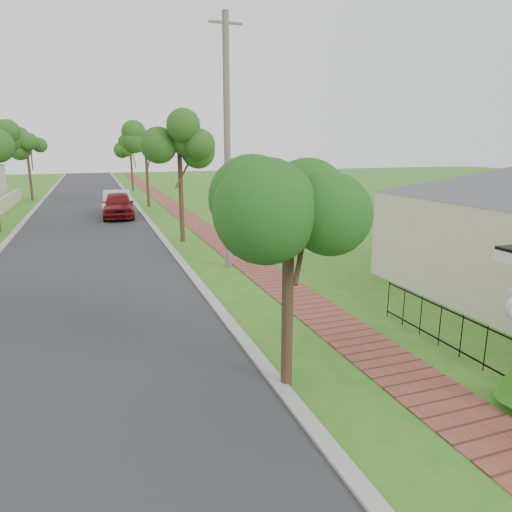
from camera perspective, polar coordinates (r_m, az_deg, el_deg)
ground at (r=7.87m, az=2.67°, el=-21.84°), size 160.00×160.00×0.00m
road at (r=26.33m, az=-20.45°, el=2.73°), size 7.00×120.00×0.02m
kerb_right at (r=26.51m, az=-12.55°, el=3.33°), size 0.30×120.00×0.10m
kerb_left at (r=26.65m, az=-28.30°, el=2.08°), size 0.30×120.00×0.10m
sidewalk at (r=26.94m, az=-7.05°, el=3.71°), size 1.50×120.00×0.03m
street_trees at (r=32.77m, az=-20.82°, el=12.66°), size 10.70×37.65×5.89m
parked_car_red at (r=31.23m, az=-16.84°, el=6.11°), size 2.21×4.93×1.65m
parked_car_white at (r=32.46m, az=-16.96°, el=6.35°), size 2.10×5.07×1.63m
near_tree at (r=8.15m, az=4.21°, el=8.18°), size 1.86×1.86×4.79m
utility_pole at (r=17.24m, az=-3.62°, el=13.74°), size 1.20×0.24×9.12m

